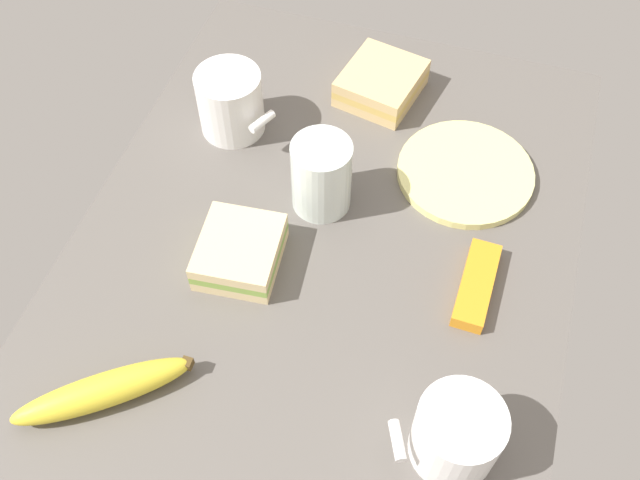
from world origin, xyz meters
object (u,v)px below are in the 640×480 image
(banana, at_px, (103,391))
(snack_bar, at_px, (476,285))
(sandwich_main, at_px, (381,83))
(glass_of_milk, at_px, (321,179))
(coffee_mug_black, at_px, (231,102))
(coffee_mug_milky, at_px, (456,434))
(plate_of_food, at_px, (465,173))
(sandwich_side, at_px, (240,252))

(banana, xyz_separation_m, snack_bar, (-0.27, 0.37, -0.01))
(sandwich_main, distance_m, glass_of_milk, 0.23)
(coffee_mug_black, height_order, sandwich_main, coffee_mug_black)
(coffee_mug_milky, relative_size, glass_of_milk, 1.10)
(plate_of_food, height_order, sandwich_main, sandwich_main)
(coffee_mug_black, distance_m, snack_bar, 0.43)
(coffee_mug_milky, bearing_deg, banana, -81.27)
(sandwich_main, bearing_deg, plate_of_food, 51.69)
(sandwich_side, xyz_separation_m, snack_bar, (-0.05, 0.29, -0.01))
(coffee_mug_milky, height_order, sandwich_side, coffee_mug_milky)
(glass_of_milk, relative_size, banana, 0.58)
(plate_of_food, xyz_separation_m, sandwich_main, (-0.12, -0.15, 0.02))
(sandwich_side, height_order, glass_of_milk, glass_of_milk)
(plate_of_food, relative_size, snack_bar, 1.54)
(sandwich_side, distance_m, glass_of_milk, 0.14)
(coffee_mug_black, bearing_deg, glass_of_milk, 60.04)
(plate_of_food, xyz_separation_m, banana, (0.45, -0.32, 0.01))
(sandwich_side, bearing_deg, banana, -19.77)
(plate_of_food, xyz_separation_m, snack_bar, (0.18, 0.05, 0.00))
(coffee_mug_milky, bearing_deg, snack_bar, -177.22)
(plate_of_food, bearing_deg, sandwich_side, -47.22)
(coffee_mug_milky, xyz_separation_m, sandwich_main, (-0.51, -0.21, -0.02))
(coffee_mug_milky, relative_size, sandwich_main, 0.86)
(glass_of_milk, bearing_deg, sandwich_side, -28.95)
(plate_of_food, bearing_deg, snack_bar, 14.78)
(plate_of_food, distance_m, sandwich_main, 0.20)
(glass_of_milk, xyz_separation_m, banana, (0.34, -0.15, -0.03))
(coffee_mug_milky, relative_size, banana, 0.64)
(snack_bar, bearing_deg, coffee_mug_milky, 4.36)
(coffee_mug_black, height_order, coffee_mug_milky, coffee_mug_black)
(glass_of_milk, bearing_deg, coffee_mug_milky, 39.65)
(sandwich_main, distance_m, banana, 0.59)
(sandwich_side, height_order, banana, sandwich_side)
(banana, bearing_deg, coffee_mug_black, -177.71)
(sandwich_side, distance_m, snack_bar, 0.30)
(coffee_mug_black, xyz_separation_m, sandwich_side, (0.22, 0.10, -0.03))
(banana, relative_size, snack_bar, 1.50)
(coffee_mug_black, xyz_separation_m, glass_of_milk, (0.09, 0.16, -0.00))
(coffee_mug_black, distance_m, banana, 0.44)
(coffee_mug_milky, bearing_deg, plate_of_food, -171.57)
(coffee_mug_milky, bearing_deg, sandwich_side, -117.67)
(sandwich_main, bearing_deg, coffee_mug_black, -55.27)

